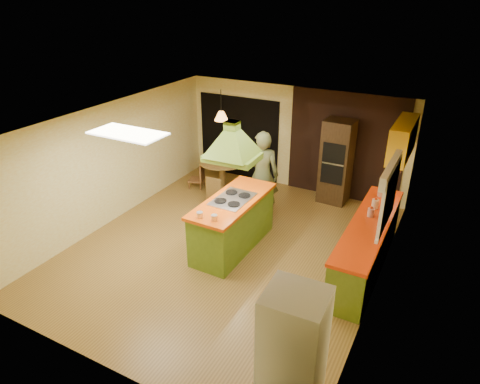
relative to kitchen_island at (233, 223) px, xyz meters
The scene contains 21 objects.
ground 0.53m from the kitchen_island, 114.38° to the right, with size 6.50×6.50×0.00m, color olive.
room_walls 0.74m from the kitchen_island, 114.38° to the right, with size 5.50×6.50×6.50m.
ceiling_plane 1.99m from the kitchen_island, 114.38° to the right, with size 6.50×6.50×0.00m, color silver.
brick_panel 3.43m from the kitchen_island, 68.95° to the left, with size 2.64×0.03×2.50m, color #381E14.
nook_opening 3.53m from the kitchen_island, 116.28° to the left, with size 2.20×0.03×2.10m, color black.
right_counter 2.46m from the kitchen_island, 11.74° to the left, with size 0.62×3.05×0.92m.
upper_cabinets 3.58m from the kitchen_island, 39.75° to the left, with size 0.34×1.40×0.70m, color yellow.
window_right 2.95m from the kitchen_island, ahead, with size 0.12×1.35×1.06m.
fluor_panel 2.62m from the kitchen_island, 131.38° to the right, with size 1.20×0.60×0.03m, color white.
kitchen_island is the anchor object (origin of this frame).
range_hood 1.74m from the kitchen_island, 90.00° to the left, with size 0.93×0.69×0.78m.
man 1.45m from the kitchen_island, 92.08° to the left, with size 0.71×0.46×1.93m, color #474D28.
refrigerator 3.55m from the kitchen_island, 50.13° to the right, with size 0.68×0.64×1.64m, color white.
wall_oven 3.09m from the kitchen_island, 68.54° to the left, with size 0.67×0.62×1.94m.
dining_table 2.49m from the kitchen_island, 124.62° to the left, with size 1.10×1.10×0.82m.
chair_left 2.88m from the kitchen_island, 137.33° to the left, with size 0.35×0.35×0.64m, color brown, non-canonical shape.
chair_near 1.83m from the kitchen_island, 129.77° to the left, with size 0.40×0.40×0.73m, color brown, non-canonical shape.
pendant_lamp 2.85m from the kitchen_island, 124.62° to the left, with size 0.32×0.32×0.20m, color #FF9E3F.
canister_large 2.92m from the kitchen_island, 34.89° to the left, with size 0.14×0.14×0.21m, color beige.
canister_medium 2.63m from the kitchen_island, 24.49° to the left, with size 0.12×0.12×0.17m, color #F0E4C1.
canister_small 2.51m from the kitchen_island, 17.06° to the left, with size 0.12×0.12×0.15m, color beige.
Camera 1 is at (3.45, -6.04, 4.55)m, focal length 32.00 mm.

